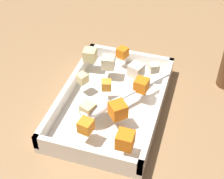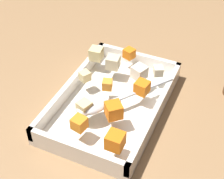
# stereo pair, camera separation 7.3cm
# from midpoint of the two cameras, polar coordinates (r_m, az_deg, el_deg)

# --- Properties ---
(ground_plane) EXTENTS (4.00, 4.00, 0.00)m
(ground_plane) POSITION_cam_midpoint_polar(r_m,az_deg,el_deg) (0.82, -3.89, -3.51)
(ground_plane) COLOR #936D47
(baking_dish) EXTENTS (0.36, 0.23, 0.05)m
(baking_dish) POSITION_cam_midpoint_polar(r_m,az_deg,el_deg) (0.82, -2.55, -2.46)
(baking_dish) COLOR white
(baking_dish) RESTS_ON ground_plane
(carrot_chunk_corner_sw) EXTENTS (0.05, 0.05, 0.03)m
(carrot_chunk_corner_sw) POSITION_cam_midpoint_polar(r_m,az_deg,el_deg) (0.73, -1.86, -3.54)
(carrot_chunk_corner_sw) COLOR orange
(carrot_chunk_corner_sw) RESTS_ON baking_dish
(carrot_chunk_corner_se) EXTENTS (0.03, 0.03, 0.03)m
(carrot_chunk_corner_se) POSITION_cam_midpoint_polar(r_m,az_deg,el_deg) (0.67, -0.92, -8.52)
(carrot_chunk_corner_se) COLOR orange
(carrot_chunk_corner_se) RESTS_ON baking_dish
(carrot_chunk_heap_side) EXTENTS (0.03, 0.03, 0.03)m
(carrot_chunk_heap_side) POSITION_cam_midpoint_polar(r_m,az_deg,el_deg) (0.70, -7.07, -6.24)
(carrot_chunk_heap_side) COLOR orange
(carrot_chunk_heap_side) RESTS_ON baking_dish
(carrot_chunk_mid_left) EXTENTS (0.03, 0.03, 0.02)m
(carrot_chunk_mid_left) POSITION_cam_midpoint_polar(r_m,az_deg,el_deg) (0.80, -3.78, 0.71)
(carrot_chunk_mid_left) COLOR orange
(carrot_chunk_mid_left) RESTS_ON baking_dish
(carrot_chunk_heap_top) EXTENTS (0.03, 0.03, 0.03)m
(carrot_chunk_heap_top) POSITION_cam_midpoint_polar(r_m,az_deg,el_deg) (0.79, 2.31, 0.65)
(carrot_chunk_heap_top) COLOR orange
(carrot_chunk_heap_top) RESTS_ON baking_dish
(carrot_chunk_far_right) EXTENTS (0.03, 0.03, 0.03)m
(carrot_chunk_far_right) POSITION_cam_midpoint_polar(r_m,az_deg,el_deg) (0.90, -0.52, 6.11)
(carrot_chunk_far_right) COLOR orange
(carrot_chunk_far_right) RESTS_ON baking_dish
(potato_chunk_center) EXTENTS (0.03, 0.03, 0.02)m
(potato_chunk_center) POSITION_cam_midpoint_polar(r_m,az_deg,el_deg) (0.85, 4.59, 3.56)
(potato_chunk_center) COLOR beige
(potato_chunk_center) RESTS_ON baking_dish
(potato_chunk_far_left) EXTENTS (0.03, 0.03, 0.03)m
(potato_chunk_far_left) POSITION_cam_midpoint_polar(r_m,az_deg,el_deg) (0.74, -6.86, -3.41)
(potato_chunk_far_left) COLOR #E0CC89
(potato_chunk_far_left) RESTS_ON baking_dish
(potato_chunk_rim_edge) EXTENTS (0.03, 0.03, 0.03)m
(potato_chunk_rim_edge) POSITION_cam_midpoint_polar(r_m,az_deg,el_deg) (0.89, -6.08, 5.65)
(potato_chunk_rim_edge) COLOR #E0CC89
(potato_chunk_rim_edge) RESTS_ON baking_dish
(potato_chunk_corner_ne) EXTENTS (0.03, 0.03, 0.02)m
(potato_chunk_corner_ne) POSITION_cam_midpoint_polar(r_m,az_deg,el_deg) (0.82, -7.48, 1.77)
(potato_chunk_corner_ne) COLOR #E0CC89
(potato_chunk_corner_ne) RESTS_ON baking_dish
(potato_chunk_near_right) EXTENTS (0.04, 0.04, 0.03)m
(potato_chunk_near_right) POSITION_cam_midpoint_polar(r_m,az_deg,el_deg) (0.86, -3.06, 4.45)
(potato_chunk_near_right) COLOR beige
(potato_chunk_near_right) RESTS_ON baking_dish
(parsnip_chunk_under_handle) EXTENTS (0.04, 0.04, 0.03)m
(parsnip_chunk_under_handle) POSITION_cam_midpoint_polar(r_m,az_deg,el_deg) (0.83, 1.53, 3.13)
(parsnip_chunk_under_handle) COLOR silver
(parsnip_chunk_under_handle) RESTS_ON baking_dish
(serving_spoon) EXTENTS (0.22, 0.17, 0.02)m
(serving_spoon) POSITION_cam_midpoint_polar(r_m,az_deg,el_deg) (0.75, -4.48, -2.76)
(serving_spoon) COLOR silver
(serving_spoon) RESTS_ON baking_dish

